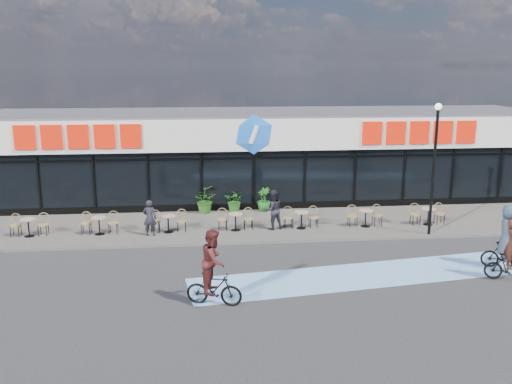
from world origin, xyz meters
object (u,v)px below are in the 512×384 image
(potted_plant_right, at_px, (264,199))
(cyclist_b, at_px, (507,241))
(potted_plant_mid, at_px, (203,200))
(patron_left, at_px, (150,218))
(cyclist_a, at_px, (510,258))
(patron_right, at_px, (273,210))
(lamp_post, at_px, (434,158))
(potted_plant_left, at_px, (235,201))

(potted_plant_right, distance_m, cyclist_b, 11.12)
(potted_plant_mid, distance_m, patron_left, 4.06)
(potted_plant_mid, bearing_deg, cyclist_a, -42.58)
(patron_right, relative_size, cyclist_b, 0.74)
(lamp_post, height_order, patron_left, lamp_post)
(potted_plant_left, distance_m, cyclist_a, 12.53)
(potted_plant_right, relative_size, cyclist_b, 0.49)
(patron_left, bearing_deg, cyclist_b, 165.84)
(potted_plant_left, height_order, potted_plant_mid, potted_plant_mid)
(lamp_post, relative_size, cyclist_b, 2.34)
(patron_left, relative_size, patron_right, 0.88)
(potted_plant_mid, bearing_deg, lamp_post, -24.95)
(cyclist_b, bearing_deg, potted_plant_left, 137.48)
(potted_plant_mid, distance_m, patron_right, 4.20)
(potted_plant_right, bearing_deg, lamp_post, -34.20)
(patron_right, bearing_deg, patron_left, -10.88)
(potted_plant_left, relative_size, cyclist_b, 0.46)
(potted_plant_right, distance_m, patron_right, 3.02)
(lamp_post, distance_m, patron_right, 6.92)
(potted_plant_right, height_order, cyclist_b, cyclist_b)
(potted_plant_right, height_order, patron_left, patron_left)
(potted_plant_left, height_order, cyclist_a, cyclist_a)
(potted_plant_left, bearing_deg, lamp_post, -29.39)
(potted_plant_right, distance_m, patron_left, 6.15)
(potted_plant_left, xyz_separation_m, patron_left, (-3.72, -3.46, 0.23))
(lamp_post, bearing_deg, patron_left, 175.36)
(lamp_post, xyz_separation_m, patron_right, (-6.37, 1.36, -2.33))
(potted_plant_mid, relative_size, patron_right, 0.72)
(potted_plant_left, bearing_deg, patron_left, -137.07)
(patron_right, bearing_deg, lamp_post, 152.41)
(lamp_post, xyz_separation_m, patron_left, (-11.53, 0.94, -2.43))
(cyclist_b, bearing_deg, potted_plant_mid, 142.11)
(potted_plant_mid, bearing_deg, patron_right, -45.30)
(potted_plant_mid, xyz_separation_m, patron_right, (2.95, -2.98, 0.24))
(potted_plant_mid, distance_m, cyclist_b, 13.24)
(patron_left, height_order, cyclist_a, cyclist_a)
(patron_left, height_order, cyclist_b, cyclist_b)
(patron_left, bearing_deg, patron_right, -168.98)
(potted_plant_mid, xyz_separation_m, cyclist_b, (10.45, -8.13, 0.29))
(patron_right, bearing_deg, potted_plant_right, -104.61)
(potted_plant_left, xyz_separation_m, potted_plant_mid, (-1.51, -0.06, 0.09))
(cyclist_a, distance_m, cyclist_b, 1.16)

